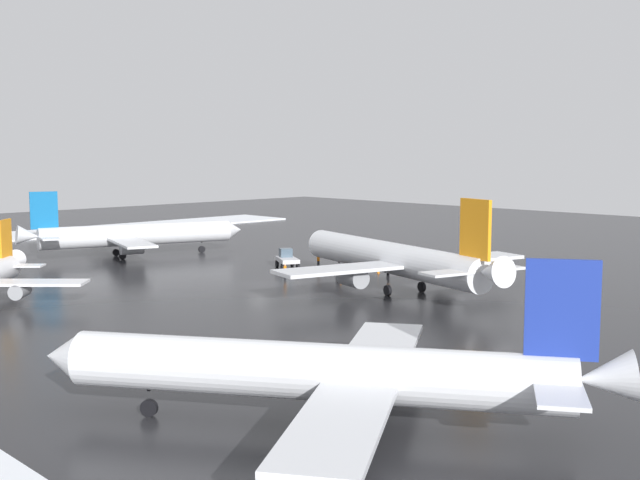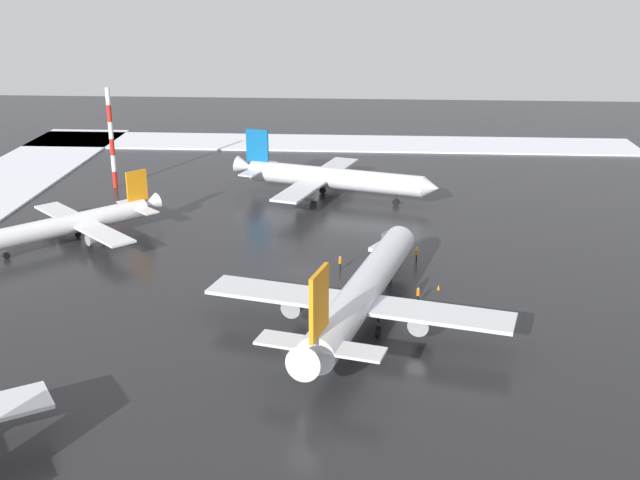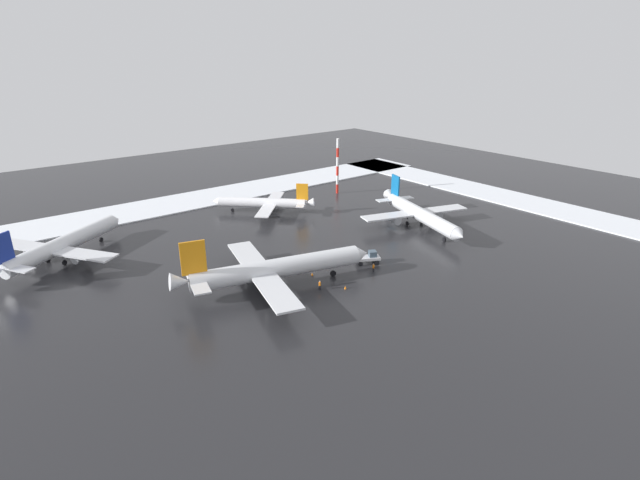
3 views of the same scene
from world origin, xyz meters
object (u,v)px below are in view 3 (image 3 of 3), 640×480
object	(u,v)px
airplane_far_rear	(420,214)
ground_crew_mid_apron	(373,267)
traffic_cone_mid_line	(345,287)
airplane_foreground_jet	(61,245)
antenna_mast	(338,166)
ground_crew_near_tug	(328,257)
ground_crew_by_nose_gear	(320,285)
pushback_tug	(369,257)
airplane_parked_starboard	(264,203)
traffic_cone_near_nose	(312,274)
airplane_parked_portside	(273,269)

from	to	relation	value
airplane_far_rear	ground_crew_mid_apron	world-z (taller)	airplane_far_rear
ground_crew_mid_apron	traffic_cone_mid_line	xyz separation A→B (m)	(8.52, 1.95, -0.70)
airplane_foreground_jet	traffic_cone_mid_line	xyz separation A→B (m)	(-34.72, 43.32, -2.90)
antenna_mast	traffic_cone_mid_line	world-z (taller)	antenna_mast
airplane_far_rear	ground_crew_near_tug	xyz separation A→B (m)	(29.13, 2.66, -2.16)
airplane_foreground_jet	ground_crew_near_tug	world-z (taller)	airplane_foreground_jet
ground_crew_near_tug	ground_crew_by_nose_gear	size ratio (longest dim) A/B	1.00
airplane_foreground_jet	ground_crew_by_nose_gear	distance (m)	51.40
pushback_tug	traffic_cone_mid_line	size ratio (longest dim) A/B	9.25
airplane_parked_starboard	ground_crew_mid_apron	xyz separation A→B (m)	(3.54, 42.63, -1.58)
pushback_tug	antenna_mast	xyz separation A→B (m)	(-27.27, -41.66, 6.45)
antenna_mast	ground_crew_by_nose_gear	bearing A→B (deg)	47.02
airplane_far_rear	airplane_parked_starboard	bearing A→B (deg)	-127.29
ground_crew_mid_apron	airplane_far_rear	bearing A→B (deg)	109.66
ground_crew_by_nose_gear	traffic_cone_near_nose	bearing A→B (deg)	176.72
airplane_parked_starboard	pushback_tug	distance (m)	39.20
airplane_parked_portside	airplane_foreground_jet	xyz separation A→B (m)	(25.43, -35.22, -0.30)
ground_crew_near_tug	antenna_mast	bearing A→B (deg)	146.12
ground_crew_by_nose_gear	airplane_parked_portside	bearing A→B (deg)	-113.55
airplane_parked_portside	pushback_tug	bearing A→B (deg)	7.16
ground_crew_mid_apron	traffic_cone_mid_line	bearing A→B (deg)	-81.65
traffic_cone_near_nose	ground_crew_by_nose_gear	bearing A→B (deg)	64.82
airplane_foreground_jet	ground_crew_by_nose_gear	xyz separation A→B (m)	(-31.04, 40.91, -2.20)
airplane_parked_portside	pushback_tug	world-z (taller)	airplane_parked_portside
traffic_cone_near_nose	airplane_foreground_jet	bearing A→B (deg)	-46.61
airplane_far_rear	traffic_cone_near_nose	distance (m)	35.88
ground_crew_near_tug	antenna_mast	world-z (taller)	antenna_mast
ground_crew_near_tug	ground_crew_by_nose_gear	distance (m)	12.10
airplane_far_rear	ground_crew_by_nose_gear	world-z (taller)	airplane_far_rear
ground_crew_near_tug	traffic_cone_mid_line	world-z (taller)	ground_crew_near_tug
pushback_tug	traffic_cone_mid_line	bearing A→B (deg)	-124.03
pushback_tug	traffic_cone_near_nose	world-z (taller)	pushback_tug
airplane_far_rear	ground_crew_near_tug	world-z (taller)	airplane_far_rear
antenna_mast	airplane_foreground_jet	bearing A→B (deg)	2.96
ground_crew_mid_apron	traffic_cone_near_nose	size ratio (longest dim) A/B	3.11
ground_crew_near_tug	ground_crew_by_nose_gear	bearing A→B (deg)	-37.80
airplane_parked_portside	airplane_foreground_jet	bearing A→B (deg)	140.64
airplane_parked_portside	airplane_far_rear	distance (m)	43.80
airplane_foreground_jet	pushback_tug	distance (m)	59.17
ground_crew_near_tug	airplane_far_rear	bearing A→B (deg)	103.55
antenna_mast	traffic_cone_near_nose	bearing A→B (deg)	45.14
airplane_parked_portside	traffic_cone_near_nose	world-z (taller)	airplane_parked_portside
airplane_parked_starboard	traffic_cone_mid_line	size ratio (longest dim) A/B	37.18
ground_crew_near_tug	traffic_cone_mid_line	xyz separation A→B (m)	(5.05, 10.79, -0.70)
airplane_parked_portside	traffic_cone_near_nose	bearing A→B (deg)	12.68
pushback_tug	ground_crew_near_tug	world-z (taller)	pushback_tug
airplane_parked_portside	ground_crew_near_tug	xyz separation A→B (m)	(-14.33, -2.69, -2.50)
ground_crew_near_tug	airplane_foreground_jet	bearing A→B (deg)	-120.96
traffic_cone_near_nose	traffic_cone_mid_line	size ratio (longest dim) A/B	1.00
airplane_foreground_jet	airplane_far_rear	xyz separation A→B (m)	(-68.90, 29.86, -0.04)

